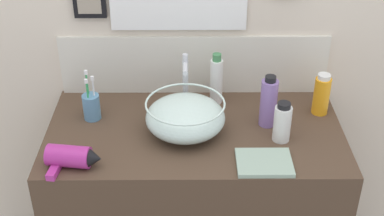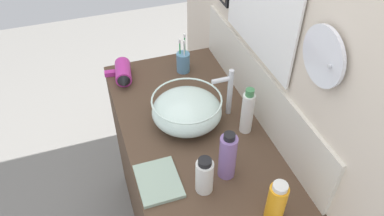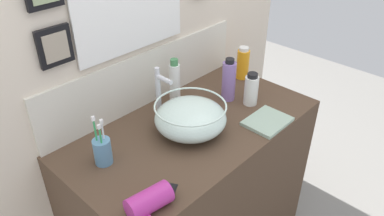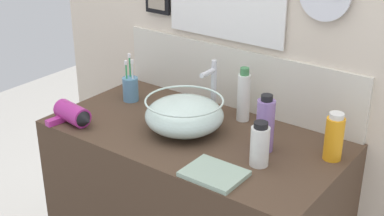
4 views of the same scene
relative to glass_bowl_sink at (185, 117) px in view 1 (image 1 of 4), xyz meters
name	(u,v)px [view 1 (image 1 of 4)]	position (x,y,z in m)	size (l,w,h in m)	color
back_panel	(194,40)	(0.04, 0.35, 0.16)	(2.01, 0.10, 2.31)	beige
glass_bowl_sink	(185,117)	(0.00, 0.00, 0.00)	(0.30, 0.30, 0.13)	silver
faucet	(185,78)	(0.00, 0.19, 0.06)	(0.02, 0.10, 0.24)	silver
hair_drier	(72,157)	(-0.39, -0.21, -0.03)	(0.20, 0.14, 0.08)	#B22D8C
toothbrush_cup	(91,106)	(-0.37, 0.10, -0.01)	(0.07, 0.07, 0.21)	#598CB2
spray_bottle	(269,102)	(0.32, 0.05, 0.03)	(0.07, 0.07, 0.21)	#8C6BB2
lotion_bottle	(282,122)	(0.36, -0.05, 0.01)	(0.07, 0.07, 0.16)	white
shampoo_bottle	(322,95)	(0.55, 0.14, 0.01)	(0.06, 0.06, 0.18)	orange
soap_dispenser	(216,80)	(0.13, 0.22, 0.03)	(0.05, 0.05, 0.22)	white
hand_towel	(264,163)	(0.28, -0.20, -0.06)	(0.20, 0.16, 0.02)	#99B29E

